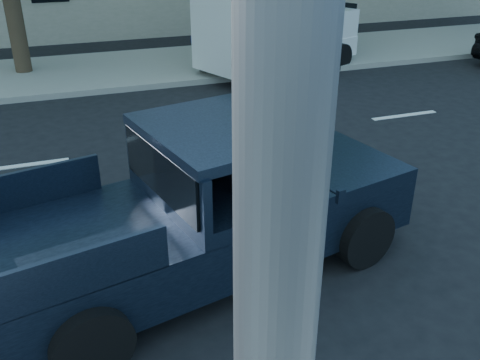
# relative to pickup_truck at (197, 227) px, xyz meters

# --- Properties ---
(ground) EXTENTS (120.00, 120.00, 0.00)m
(ground) POSITION_rel_pickup_truck_xyz_m (1.85, 0.64, -0.63)
(ground) COLOR black
(ground) RESTS_ON ground
(far_sidewalk) EXTENTS (60.00, 4.00, 0.15)m
(far_sidewalk) POSITION_rel_pickup_truck_xyz_m (1.85, 9.84, -0.55)
(far_sidewalk) COLOR gray
(far_sidewalk) RESTS_ON ground
(lane_stripes) EXTENTS (21.60, 0.14, 0.01)m
(lane_stripes) POSITION_rel_pickup_truck_xyz_m (3.85, 4.04, -0.62)
(lane_stripes) COLOR silver
(lane_stripes) RESTS_ON ground
(pickup_truck) EXTENTS (5.52, 3.21, 1.86)m
(pickup_truck) POSITION_rel_pickup_truck_xyz_m (0.00, 0.00, 0.00)
(pickup_truck) COLOR black
(pickup_truck) RESTS_ON ground
(mail_truck) EXTENTS (4.93, 3.64, 2.46)m
(mail_truck) POSITION_rel_pickup_truck_xyz_m (4.51, 8.31, 0.45)
(mail_truck) COLOR silver
(mail_truck) RESTS_ON ground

